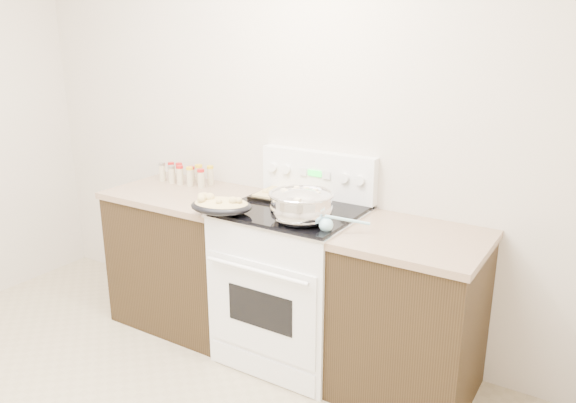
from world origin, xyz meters
The scene contains 10 objects.
room_shell centered at (0.00, 0.00, 1.70)m, with size 4.10×3.60×2.75m.
counter_left centered at (-0.48, 1.43, 0.46)m, with size 0.93×0.67×0.92m.
counter_right centered at (1.08, 1.43, 0.46)m, with size 0.73×0.67×0.92m.
kitchen_range centered at (0.35, 1.42, 0.49)m, with size 0.78×0.73×1.22m.
mixing_bowl centered at (0.50, 1.26, 1.02)m, with size 0.42×0.42×0.20m.
roasting_pan centered at (0.05, 1.14, 0.99)m, with size 0.41×0.34×0.11m.
baking_sheet centered at (0.23, 1.57, 0.96)m, with size 0.43×0.31×0.06m.
wooden_spoon centered at (0.33, 1.35, 0.95)m, with size 0.20×0.20×0.04m.
blue_ladle centered at (0.69, 1.22, 0.97)m, with size 0.23×0.18×0.09m.
spice_jars centered at (-0.60, 1.59, 0.98)m, with size 0.39×0.15×0.13m.
Camera 1 is at (1.94, -1.19, 1.93)m, focal length 35.00 mm.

